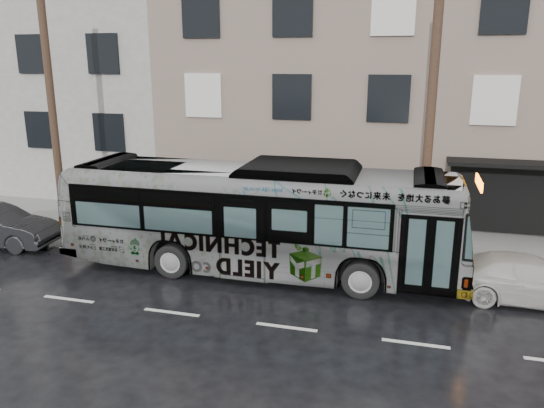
{
  "coord_description": "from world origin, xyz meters",
  "views": [
    {
      "loc": [
        6.0,
        -14.45,
        6.57
      ],
      "look_at": [
        1.48,
        2.5,
        1.85
      ],
      "focal_mm": 35.0,
      "sensor_mm": 36.0,
      "label": 1
    }
  ],
  "objects_px": {
    "white_sedan": "(530,279)",
    "bus": "(259,217)",
    "sign_post": "(457,225)",
    "utility_pole_front": "(430,124)",
    "utility_pole_rear": "(53,113)"
  },
  "relations": [
    {
      "from": "utility_pole_rear",
      "to": "sign_post",
      "type": "relative_size",
      "value": 3.75
    },
    {
      "from": "sign_post",
      "to": "utility_pole_front",
      "type": "bearing_deg",
      "value": 180.0
    },
    {
      "from": "sign_post",
      "to": "white_sedan",
      "type": "xyz_separation_m",
      "value": [
        1.85,
        -2.52,
        -0.7
      ]
    },
    {
      "from": "bus",
      "to": "white_sedan",
      "type": "height_order",
      "value": "bus"
    },
    {
      "from": "utility_pole_rear",
      "to": "sign_post",
      "type": "distance_m",
      "value": 15.46
    },
    {
      "from": "utility_pole_rear",
      "to": "sign_post",
      "type": "bearing_deg",
      "value": 0.0
    },
    {
      "from": "utility_pole_rear",
      "to": "white_sedan",
      "type": "relative_size",
      "value": 2.01
    },
    {
      "from": "utility_pole_front",
      "to": "bus",
      "type": "xyz_separation_m",
      "value": [
        -5.05,
        -2.23,
        -2.87
      ]
    },
    {
      "from": "utility_pole_rear",
      "to": "white_sedan",
      "type": "height_order",
      "value": "utility_pole_rear"
    },
    {
      "from": "utility_pole_front",
      "to": "bus",
      "type": "relative_size",
      "value": 0.7
    },
    {
      "from": "bus",
      "to": "white_sedan",
      "type": "bearing_deg",
      "value": -92.29
    },
    {
      "from": "bus",
      "to": "utility_pole_front",
      "type": "bearing_deg",
      "value": -66.41
    },
    {
      "from": "utility_pole_rear",
      "to": "white_sedan",
      "type": "bearing_deg",
      "value": -8.45
    },
    {
      "from": "sign_post",
      "to": "white_sedan",
      "type": "distance_m",
      "value": 3.2
    },
    {
      "from": "white_sedan",
      "to": "bus",
      "type": "bearing_deg",
      "value": 87.33
    }
  ]
}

